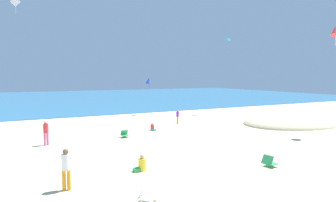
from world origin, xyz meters
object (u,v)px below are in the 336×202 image
at_px(beach_chair_near_camera, 269,162).
at_px(kite_red, 336,30).
at_px(person_4, 142,165).
at_px(beach_chair_far_right, 147,195).
at_px(kite_white, 15,2).
at_px(beach_chair_far_left, 125,134).
at_px(person_1, 178,116).
at_px(kite_blue, 149,80).
at_px(person_0, 46,131).
at_px(kite_teal, 228,39).
at_px(person_2, 66,166).
at_px(person_3, 153,128).

relative_size(beach_chair_near_camera, kite_red, 0.44).
xyz_separation_m(beach_chair_near_camera, person_4, (-6.00, 2.37, 0.03)).
distance_m(beach_chair_far_right, kite_white, 29.42).
distance_m(beach_chair_far_left, person_4, 7.90).
relative_size(person_1, kite_blue, 1.05).
bearing_deg(person_0, person_1, -92.43).
xyz_separation_m(beach_chair_far_right, kite_white, (-4.47, 26.30, 12.40)).
bearing_deg(beach_chair_far_right, kite_teal, 94.00).
bearing_deg(person_2, beach_chair_near_camera, 97.87).
bearing_deg(kite_red, person_2, -173.85).
bearing_deg(beach_chair_far_right, person_1, 106.32).
bearing_deg(beach_chair_far_left, beach_chair_near_camera, 27.68).
height_order(person_0, person_2, person_2).
xyz_separation_m(person_0, person_3, (8.45, 1.58, -0.72)).
xyz_separation_m(person_0, kite_teal, (21.18, 7.65, 8.21)).
bearing_deg(person_3, beach_chair_far_right, -41.15).
distance_m(person_4, kite_red, 18.44).
height_order(person_0, person_3, person_0).
bearing_deg(beach_chair_far_right, kite_red, 63.39).
distance_m(person_3, kite_red, 16.40).
relative_size(beach_chair_far_left, kite_blue, 0.51).
height_order(beach_chair_far_right, person_4, person_4).
bearing_deg(kite_red, kite_teal, 86.92).
relative_size(beach_chair_near_camera, kite_white, 0.40).
relative_size(beach_chair_far_left, person_3, 0.99).
bearing_deg(person_0, kite_white, -12.74).
xyz_separation_m(person_2, person_3, (8.21, 10.09, -0.74)).
height_order(person_4, kite_blue, kite_blue).
bearing_deg(kite_blue, kite_white, 162.17).
relative_size(beach_chair_far_left, person_1, 0.48).
relative_size(person_3, kite_red, 0.40).
height_order(person_1, person_2, person_2).
distance_m(person_2, person_3, 13.03).
relative_size(beach_chair_near_camera, person_2, 0.44).
xyz_separation_m(kite_blue, kite_white, (-13.81, 4.44, 8.54)).
distance_m(kite_teal, kite_white, 24.43).
relative_size(person_2, kite_teal, 0.92).
height_order(person_3, kite_white, kite_white).
height_order(person_4, kite_teal, kite_teal).
distance_m(person_1, kite_white, 21.61).
bearing_deg(beach_chair_far_right, beach_chair_far_left, 124.79).
relative_size(person_0, person_3, 2.49).
xyz_separation_m(beach_chair_far_left, kite_blue, (6.60, 10.87, 3.88)).
distance_m(person_1, person_3, 4.11).
height_order(beach_chair_far_left, person_2, person_2).
relative_size(beach_chair_far_right, person_2, 0.49).
bearing_deg(beach_chair_far_left, beach_chair_far_right, -9.60).
bearing_deg(person_3, kite_white, -160.10).
xyz_separation_m(beach_chair_far_right, person_3, (5.73, 12.53, -0.00)).
bearing_deg(kite_teal, kite_white, 161.42).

